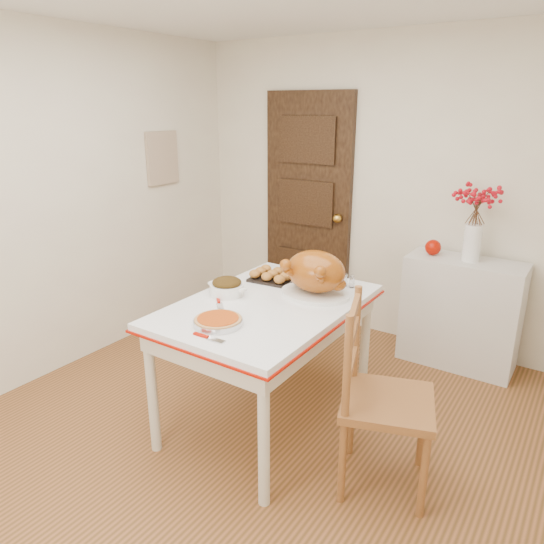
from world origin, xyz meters
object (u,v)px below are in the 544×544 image
Objects in this scene: kitchen_table at (268,364)px; pumpkin_pie at (218,320)px; chair_oak at (388,398)px; turkey_platter at (316,274)px; sideboard at (460,313)px.

kitchen_table is 0.60m from pumpkin_pie.
turkey_platter reaches higher than chair_oak.
turkey_platter is at bearing -117.51° from sideboard.
sideboard is at bearing 61.44° from kitchen_table.
pumpkin_pie is at bearing -116.37° from turkey_platter.
turkey_platter reaches higher than pumpkin_pie.
chair_oak is at bearing -39.57° from turkey_platter.
pumpkin_pie is (-0.22, -0.68, -0.11)m from turkey_platter.
chair_oak reaches higher than kitchen_table.
pumpkin_pie is (-0.84, -1.87, 0.42)m from sideboard.
turkey_platter is at bearing 40.33° from chair_oak.
pumpkin_pie is (-0.87, -0.29, 0.33)m from chair_oak.
turkey_platter is at bearing 72.39° from pumpkin_pie.
chair_oak reaches higher than sideboard.
sideboard is 1.45m from turkey_platter.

